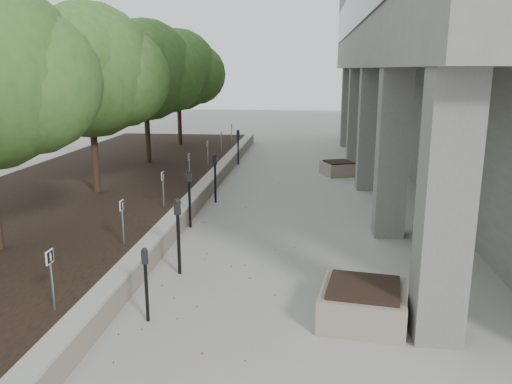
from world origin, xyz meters
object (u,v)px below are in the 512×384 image
at_px(parking_meter_3, 190,199).
at_px(planter_front, 363,303).
at_px(crabapple_tree_5, 178,87).
at_px(parking_meter_5, 238,147).
at_px(crabapple_tree_3, 91,99).
at_px(parking_meter_4, 215,179).
at_px(parking_meter_1, 146,285).
at_px(planter_back, 338,168).
at_px(parking_meter_2, 178,237).
at_px(crabapple_tree_4, 146,92).

relative_size(parking_meter_3, planter_front, 1.14).
bearing_deg(crabapple_tree_5, parking_meter_5, -42.43).
height_order(crabapple_tree_3, parking_meter_4, crabapple_tree_3).
relative_size(parking_meter_1, planter_back, 1.10).
height_order(parking_meter_2, parking_meter_5, parking_meter_2).
bearing_deg(parking_meter_2, parking_meter_5, 84.64).
distance_m(crabapple_tree_3, planter_front, 10.14).
xyz_separation_m(parking_meter_2, planter_back, (3.64, 10.26, -0.51)).
bearing_deg(crabapple_tree_5, planter_front, -66.67).
bearing_deg(parking_meter_2, crabapple_tree_4, 102.87).
height_order(parking_meter_5, planter_front, parking_meter_5).
distance_m(parking_meter_2, planter_back, 10.89).
distance_m(parking_meter_2, parking_meter_3, 3.09).
bearing_deg(planter_back, crabapple_tree_4, -177.74).
bearing_deg(crabapple_tree_3, planter_back, 35.65).
bearing_deg(crabapple_tree_4, parking_meter_5, 31.98).
relative_size(crabapple_tree_5, parking_meter_5, 3.66).
distance_m(crabapple_tree_4, parking_meter_5, 4.51).
relative_size(crabapple_tree_5, planter_back, 4.79).
relative_size(crabapple_tree_5, planter_front, 4.09).
bearing_deg(parking_meter_2, parking_meter_3, 91.45).
height_order(crabapple_tree_4, planter_back, crabapple_tree_4).
bearing_deg(parking_meter_1, planter_front, -7.85).
distance_m(parking_meter_2, parking_meter_4, 5.61).
height_order(crabapple_tree_4, parking_meter_4, crabapple_tree_4).
height_order(parking_meter_1, parking_meter_4, parking_meter_4).
bearing_deg(crabapple_tree_5, parking_meter_4, -69.82).
distance_m(crabapple_tree_3, crabapple_tree_5, 10.00).
bearing_deg(crabapple_tree_3, parking_meter_3, -30.55).
height_order(crabapple_tree_3, parking_meter_5, crabapple_tree_3).
bearing_deg(parking_meter_3, crabapple_tree_4, 104.79).
xyz_separation_m(parking_meter_1, parking_meter_5, (-0.47, 13.99, 0.12)).
distance_m(parking_meter_3, planter_front, 6.12).
relative_size(crabapple_tree_4, parking_meter_5, 3.66).
relative_size(parking_meter_4, planter_back, 1.31).
bearing_deg(planter_front, crabapple_tree_3, 137.31).
bearing_deg(parking_meter_4, crabapple_tree_4, 135.34).
relative_size(crabapple_tree_3, parking_meter_3, 3.59).
height_order(parking_meter_1, parking_meter_2, parking_meter_2).
bearing_deg(crabapple_tree_3, parking_meter_5, 65.19).
height_order(parking_meter_1, parking_meter_3, parking_meter_3).
bearing_deg(parking_meter_3, crabapple_tree_3, 139.08).
bearing_deg(crabapple_tree_5, parking_meter_3, -74.75).
xyz_separation_m(parking_meter_2, parking_meter_5, (-0.49, 11.99, -0.03)).
height_order(parking_meter_1, planter_back, parking_meter_1).
distance_m(crabapple_tree_4, planter_back, 7.92).
height_order(crabapple_tree_3, parking_meter_1, crabapple_tree_3).
relative_size(parking_meter_2, planter_back, 1.36).
height_order(crabapple_tree_5, parking_meter_4, crabapple_tree_5).
relative_size(parking_meter_3, planter_back, 1.33).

